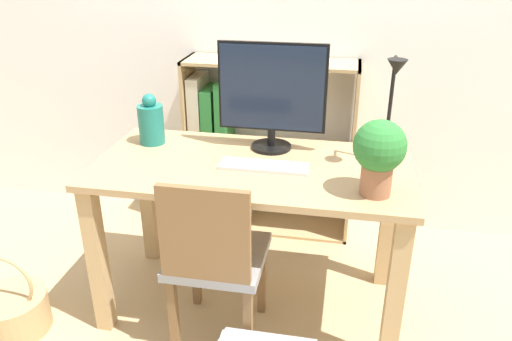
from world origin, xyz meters
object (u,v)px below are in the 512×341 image
Objects in this scene: keyboard at (264,166)px; vase at (151,122)px; bookshelf at (237,156)px; desk_lamp at (392,102)px; potted_plant at (379,152)px; basket at (12,311)px; chair at (214,256)px; monitor at (272,92)px.

vase is at bearing 161.77° from keyboard.
keyboard is at bearing -68.92° from bookshelf.
desk_lamp is 0.45× the size of bookshelf.
basket is (-1.57, -0.20, -0.83)m from potted_plant.
desk_lamp reaches higher than chair.
monitor is 0.47× the size of bookshelf.
potted_plant is 0.75× the size of basket.
keyboard is at bearing 18.05° from basket.
desk_lamp reaches higher than vase.
basket is (-0.53, -0.55, -0.76)m from vase.
vase is 0.23× the size of bookshelf.
chair is at bearing -82.47° from bookshelf.
chair is at bearing -151.17° from desk_lamp.
chair is at bearing 6.63° from basket.
vase is 0.82× the size of potted_plant.
vase is 0.76m from bookshelf.
bookshelf is (-0.76, 0.93, -0.46)m from potted_plant.
potted_plant is 1.78m from basket.
monitor is 0.77m from chair.
potted_plant is (-0.05, -0.28, -0.11)m from desk_lamp.
potted_plant is at bearing 2.43° from chair.
keyboard is 0.96× the size of basket.
basket is at bearing -133.72° from vase.
chair is at bearing -46.74° from vase.
monitor is at bearing 167.73° from desk_lamp.
bookshelf reaches higher than vase.
chair is (-0.62, -0.09, -0.48)m from potted_plant.
desk_lamp is 0.97m from chair.
bookshelf is at bearing 111.08° from keyboard.
monitor reaches higher than chair.
keyboard is 0.51m from potted_plant.
desk_lamp is at bearing -12.27° from monitor.
vase is 1.10m from potted_plant.
keyboard is at bearing -88.76° from monitor.
potted_plant reaches higher than basket.
bookshelf reaches higher than keyboard.
vase is at bearing -115.50° from bookshelf.
monitor is 1.24× the size of basket.
keyboard is 1.34m from basket.
monitor is 2.02× the size of vase.
chair is (-0.67, -0.37, -0.59)m from desk_lamp.
monitor is at bearing 28.30° from basket.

